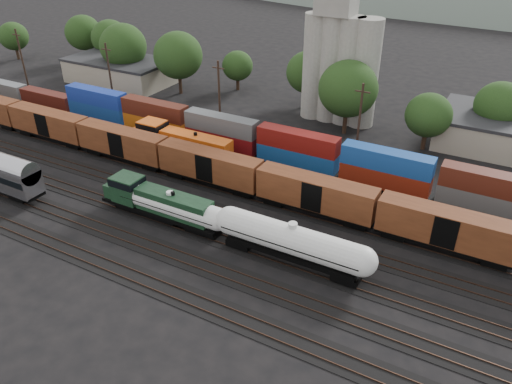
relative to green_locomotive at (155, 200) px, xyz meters
The scene contains 12 objects.
ground 7.03m from the green_locomotive, 49.69° to the left, with size 600.00×600.00×0.00m, color black.
tracks 7.01m from the green_locomotive, 49.69° to the left, with size 180.00×33.20×0.20m.
green_locomotive is the anchor object (origin of this frame).
tank_car_a 2.49m from the green_locomotive, ahead, with size 15.86×2.84×4.16m.
tank_car_b 18.39m from the green_locomotive, ahead, with size 18.45×3.30×4.84m.
orange_locomotive 16.79m from the green_locomotive, 116.71° to the left, with size 19.05×3.17×4.76m.
boxcar_string 10.12m from the green_locomotive, 81.77° to the left, with size 138.20×2.90×4.20m.
container_wall 23.42m from the green_locomotive, 58.67° to the left, with size 168.34×2.60×5.80m.
grain_silo 42.59m from the green_locomotive, 79.60° to the left, with size 13.40×5.00×29.00m.
industrial_sheds 41.70m from the green_locomotive, 74.89° to the left, with size 119.38×17.26×5.10m.
tree_band 43.18m from the green_locomotive, 80.07° to the left, with size 167.00×20.67×12.55m.
utility_poles 27.58m from the green_locomotive, 81.07° to the left, with size 122.20×0.36×12.00m.
Camera 1 is at (31.46, -44.32, 33.75)m, focal length 35.00 mm.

